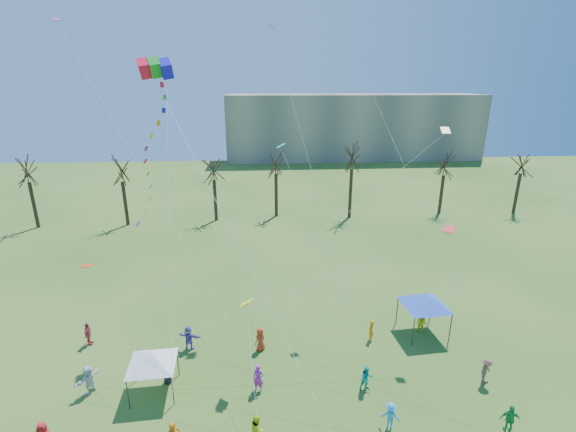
{
  "coord_description": "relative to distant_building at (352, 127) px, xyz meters",
  "views": [
    {
      "loc": [
        -0.6,
        -15.45,
        17.91
      ],
      "look_at": [
        0.85,
        5.0,
        11.0
      ],
      "focal_mm": 25.0,
      "sensor_mm": 36.0,
      "label": 1
    }
  ],
  "objects": [
    {
      "name": "big_box_kite",
      "position": [
        -27.81,
        -76.85,
        6.69
      ],
      "size": [
        5.39,
        5.63,
        20.33
      ],
      "color": "red",
      "rests_on": "ground"
    },
    {
      "name": "bare_tree_row",
      "position": [
        -19.24,
        -45.5,
        -0.76
      ],
      "size": [
        69.94,
        7.66,
        10.74
      ],
      "color": "black",
      "rests_on": "ground"
    },
    {
      "name": "canopy_tent_white",
      "position": [
        -29.23,
        -77.21,
        -5.07
      ],
      "size": [
        3.82,
        3.82,
        2.87
      ],
      "color": "#3F3F44",
      "rests_on": "ground"
    },
    {
      "name": "small_kites_aloft",
      "position": [
        -22.6,
        -71.69,
        5.66
      ],
      "size": [
        27.94,
        15.62,
        30.89
      ],
      "color": "#FE3B0D",
      "rests_on": "ground"
    },
    {
      "name": "distant_building",
      "position": [
        0.0,
        0.0,
        0.0
      ],
      "size": [
        60.0,
        14.0,
        15.0
      ],
      "primitive_type": "cube",
      "color": "gray",
      "rests_on": "ground"
    },
    {
      "name": "canopy_tent_blue",
      "position": [
        -10.76,
        -72.43,
        -4.75
      ],
      "size": [
        4.32,
        4.32,
        3.25
      ],
      "color": "#3F3F44",
      "rests_on": "ground"
    },
    {
      "name": "festival_crowd",
      "position": [
        -22.87,
        -77.1,
        -6.64
      ],
      "size": [
        27.05,
        10.27,
        1.83
      ],
      "color": "red",
      "rests_on": "ground"
    }
  ]
}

